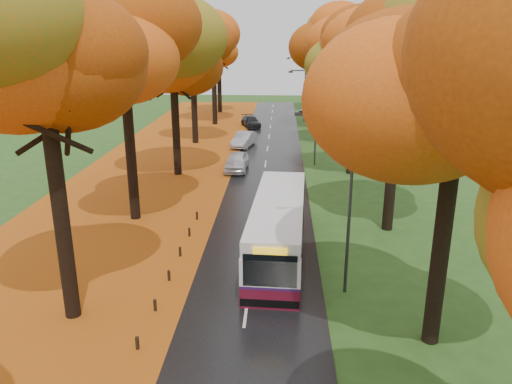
# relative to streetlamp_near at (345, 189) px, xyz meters

# --- Properties ---
(road) EXTENTS (6.50, 90.00, 0.04)m
(road) POSITION_rel_streetlamp_near_xyz_m (-3.95, 17.00, -4.69)
(road) COLOR black
(road) RESTS_ON ground
(centre_line) EXTENTS (0.12, 90.00, 0.01)m
(centre_line) POSITION_rel_streetlamp_near_xyz_m (-3.95, 17.00, -4.67)
(centre_line) COLOR silver
(centre_line) RESTS_ON road
(leaf_verge) EXTENTS (12.00, 90.00, 0.02)m
(leaf_verge) POSITION_rel_streetlamp_near_xyz_m (-12.95, 17.00, -4.70)
(leaf_verge) COLOR #8F4B0D
(leaf_verge) RESTS_ON ground
(leaf_drift) EXTENTS (0.90, 90.00, 0.01)m
(leaf_drift) POSITION_rel_streetlamp_near_xyz_m (-7.00, 17.00, -4.67)
(leaf_drift) COLOR #B74C12
(leaf_drift) RESTS_ON road
(trees_left) EXTENTS (9.20, 74.00, 13.88)m
(trees_left) POSITION_rel_streetlamp_near_xyz_m (-11.13, 19.06, 4.82)
(trees_left) COLOR black
(trees_left) RESTS_ON ground
(trees_right) EXTENTS (9.30, 74.20, 13.96)m
(trees_right) POSITION_rel_streetlamp_near_xyz_m (3.24, 18.91, 4.98)
(trees_right) COLOR black
(trees_right) RESTS_ON ground
(bollard_row) EXTENTS (0.11, 23.51, 0.52)m
(bollard_row) POSITION_rel_streetlamp_near_xyz_m (-7.65, -3.30, -4.45)
(bollard_row) COLOR black
(bollard_row) RESTS_ON ground
(streetlamp_near) EXTENTS (2.45, 0.18, 8.00)m
(streetlamp_near) POSITION_rel_streetlamp_near_xyz_m (0.00, 0.00, 0.00)
(streetlamp_near) COLOR #333538
(streetlamp_near) RESTS_ON ground
(streetlamp_mid) EXTENTS (2.45, 0.18, 8.00)m
(streetlamp_mid) POSITION_rel_streetlamp_near_xyz_m (0.00, 22.00, 0.00)
(streetlamp_mid) COLOR #333538
(streetlamp_mid) RESTS_ON ground
(streetlamp_far) EXTENTS (2.45, 0.18, 8.00)m
(streetlamp_far) POSITION_rel_streetlamp_near_xyz_m (0.00, 44.00, 0.00)
(streetlamp_far) COLOR #333538
(streetlamp_far) RESTS_ON ground
(bus) EXTENTS (3.08, 11.03, 2.87)m
(bus) POSITION_rel_streetlamp_near_xyz_m (-2.71, 3.68, -3.17)
(bus) COLOR maroon
(bus) RESTS_ON road
(car_white) EXTENTS (1.91, 4.39, 1.47)m
(car_white) POSITION_rel_streetlamp_near_xyz_m (-6.24, 19.83, -3.94)
(car_white) COLOR silver
(car_white) RESTS_ON road
(car_silver) EXTENTS (2.46, 4.57, 1.43)m
(car_silver) POSITION_rel_streetlamp_near_xyz_m (-6.30, 28.77, -3.96)
(car_silver) COLOR #9A9CA2
(car_silver) RESTS_ON road
(car_dark) EXTENTS (2.89, 4.62, 1.25)m
(car_dark) POSITION_rel_streetlamp_near_xyz_m (-6.30, 39.73, -4.05)
(car_dark) COLOR black
(car_dark) RESTS_ON road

